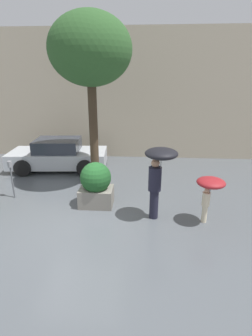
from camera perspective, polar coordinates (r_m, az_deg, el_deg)
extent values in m
plane|color=#51565B|center=(7.74, -10.25, -11.10)|extent=(40.00, 40.00, 0.00)
cube|color=#B7A88E|center=(13.10, -4.02, 15.44)|extent=(18.00, 0.30, 6.00)
cube|color=gray|center=(8.37, -6.45, -6.20)|extent=(1.04, 0.78, 0.58)
sphere|color=#1E5123|center=(8.11, -6.62, -2.07)|extent=(0.96, 0.96, 0.96)
cylinder|color=#1E1E2D|center=(7.59, 6.09, -7.80)|extent=(0.25, 0.25, 0.86)
cylinder|color=#1E1E2D|center=(7.27, 6.31, -2.38)|extent=(0.36, 0.36, 0.68)
sphere|color=#997056|center=(7.12, 6.44, 1.05)|extent=(0.23, 0.23, 0.23)
cylinder|color=#4C4C51|center=(7.07, 7.59, 0.34)|extent=(0.02, 0.02, 0.72)
ellipsoid|color=black|center=(6.97, 7.72, 3.14)|extent=(0.88, 0.88, 0.28)
cylinder|color=beige|center=(7.73, 16.69, -9.52)|extent=(0.15, 0.15, 0.51)
cylinder|color=beige|center=(7.53, 17.02, -6.48)|extent=(0.21, 0.21, 0.40)
sphere|color=tan|center=(7.42, 17.23, -4.60)|extent=(0.14, 0.14, 0.14)
cylinder|color=#4C4C51|center=(7.37, 17.82, -4.82)|extent=(0.02, 0.02, 0.50)
ellipsoid|color=maroon|center=(7.28, 18.02, -3.03)|extent=(0.75, 0.75, 0.24)
cube|color=#B7BCC1|center=(11.85, -14.44, 2.16)|extent=(4.24, 2.09, 0.63)
cube|color=#2D333D|center=(11.70, -14.68, 4.84)|extent=(1.96, 1.65, 0.52)
cylinder|color=black|center=(11.48, -21.59, 0.00)|extent=(0.70, 0.27, 0.69)
cylinder|color=black|center=(13.07, -18.92, 2.58)|extent=(0.70, 0.27, 0.69)
cylinder|color=black|center=(10.82, -8.90, 0.02)|extent=(0.70, 0.27, 0.69)
cylinder|color=black|center=(12.50, -7.75, 2.72)|extent=(0.70, 0.27, 0.69)
cylinder|color=#423323|center=(9.44, -7.05, 7.53)|extent=(0.31, 0.31, 3.94)
ellipsoid|color=#2D5628|center=(9.28, -7.79, 24.19)|extent=(2.71, 2.71, 2.31)
cylinder|color=#595B60|center=(9.50, -23.48, -2.90)|extent=(0.05, 0.05, 1.09)
cylinder|color=gray|center=(9.29, -24.00, 0.78)|extent=(0.14, 0.14, 0.20)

